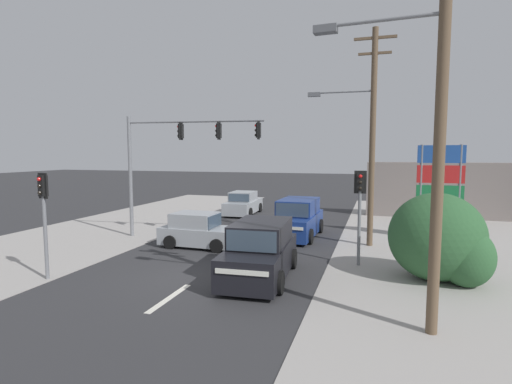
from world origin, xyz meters
name	(u,v)px	position (x,y,z in m)	size (l,w,h in m)	color
ground_plane	(199,278)	(0.00, 0.00, 0.00)	(140.00, 140.00, 0.00)	#303033
lane_dash_near	(169,298)	(0.00, -2.00, 0.00)	(0.20, 2.40, 0.01)	silver
lane_dash_mid	(230,256)	(0.00, 3.00, 0.00)	(0.20, 2.40, 0.01)	silver
lane_dash_far	(264,233)	(0.00, 8.00, 0.00)	(0.20, 2.40, 0.01)	silver
kerb_right_verge	(482,284)	(9.00, 2.00, 0.01)	(10.00, 44.00, 0.02)	#A39E99
kerb_left_verge	(77,238)	(-8.50, 4.00, 0.01)	(8.00, 40.00, 0.02)	#A39E99
utility_pole_foreground_right	(435,100)	(6.87, -2.26, 5.38)	(3.78, 0.47, 10.03)	brown
utility_pole_midground_right	(369,131)	(5.29, 6.50, 5.17)	(3.78, 0.36, 9.61)	brown
traffic_signal_mast	(175,150)	(-3.77, 5.41, 4.35)	(6.86, 0.95, 6.00)	slate
pedestal_signal_right_kerb	(360,202)	(5.09, 3.06, 2.42)	(0.44, 0.29, 3.56)	slate
pedestal_signal_left_kerb	(44,208)	(-4.74, -1.68, 2.42)	(0.44, 0.31, 3.56)	slate
shopping_plaza_sign	(440,179)	(8.55, 8.63, 2.98)	(2.10, 0.16, 4.60)	slate
roadside_bush	(441,240)	(7.74, 1.99, 1.37)	(3.20, 2.74, 2.91)	#2D5B33
shopfront_wall_far	(464,191)	(11.00, 16.00, 1.80)	(12.00, 1.00, 3.60)	gray
suv_kerbside_parked	(260,252)	(1.98, 0.63, 0.88)	(2.26, 4.63, 1.90)	black
suv_oncoming_near	(298,219)	(1.90, 7.55, 0.88)	(2.16, 4.59, 1.90)	navy
hatchback_oncoming_mid	(199,231)	(-1.90, 4.11, 0.70)	(3.68, 1.86, 1.53)	#A3A8AD
sedan_receding_far	(243,204)	(-3.11, 13.76, 0.70)	(2.01, 4.29, 1.56)	#A3A8AD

